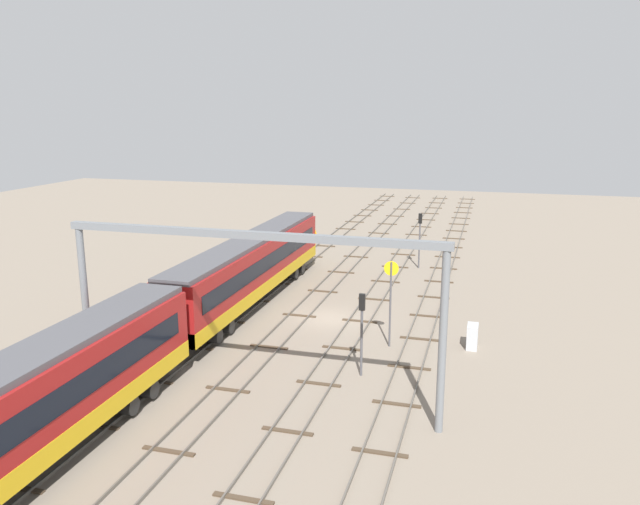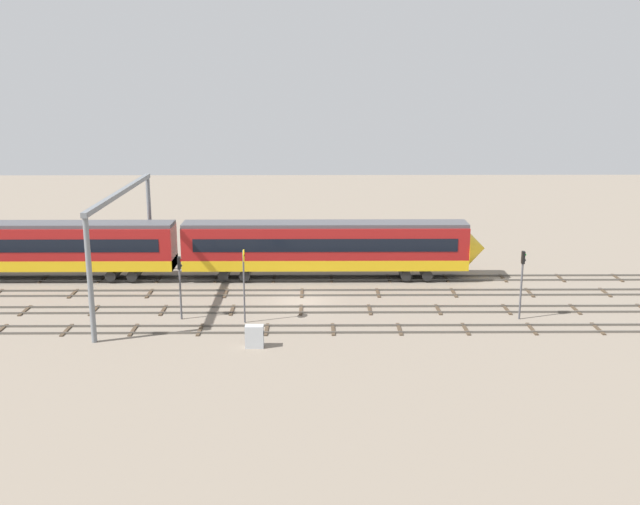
{
  "view_description": "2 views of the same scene",
  "coord_description": "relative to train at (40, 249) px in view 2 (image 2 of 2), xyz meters",
  "views": [
    {
      "loc": [
        -39.28,
        -10.38,
        14.12
      ],
      "look_at": [
        6.94,
        2.6,
        2.97
      ],
      "focal_mm": 34.84,
      "sensor_mm": 36.0,
      "label": 1
    },
    {
      "loc": [
        1.01,
        -54.66,
        17.3
      ],
      "look_at": [
        1.47,
        3.52,
        3.06
      ],
      "focal_mm": 41.58,
      "sensor_mm": 36.0,
      "label": 2
    }
  ],
  "objects": [
    {
      "name": "ground_plane",
      "position": [
        22.27,
        -6.46,
        -2.66
      ],
      "size": [
        144.14,
        144.14,
        0.0
      ],
      "primitive_type": "plane",
      "color": "gray"
    },
    {
      "name": "train",
      "position": [
        0.0,
        0.0,
        0.0
      ],
      "size": [
        75.2,
        3.24,
        4.8
      ],
      "color": "maroon",
      "rests_on": "ground"
    },
    {
      "name": "relay_cabinet",
      "position": [
        19.41,
        -16.15,
        -1.92
      ],
      "size": [
        1.2,
        0.64,
        1.47
      ],
      "color": "#B2B7BC",
      "rests_on": "ground"
    },
    {
      "name": "overhead_gantry",
      "position": [
        8.8,
        -6.14,
        3.88
      ],
      "size": [
        0.4,
        18.55,
        8.69
      ],
      "color": "slate",
      "rests_on": "ground"
    },
    {
      "name": "track_with_train",
      "position": [
        22.27,
        -0.0,
        -2.59
      ],
      "size": [
        128.14,
        2.4,
        0.16
      ],
      "color": "#59544C",
      "rests_on": "ground"
    },
    {
      "name": "track_near_foreground",
      "position": [
        22.27,
        -12.91,
        -2.59
      ],
      "size": [
        128.14,
        2.4,
        0.16
      ],
      "color": "#59544C",
      "rests_on": "ground"
    },
    {
      "name": "speed_sign_near_foreground",
      "position": [
        18.35,
        -11.29,
        0.75
      ],
      "size": [
        0.14,
        0.88,
        5.33
      ],
      "color": "#4C4C51",
      "rests_on": "ground"
    },
    {
      "name": "track_second_near",
      "position": [
        22.27,
        -8.61,
        -2.59
      ],
      "size": [
        128.14,
        2.4,
        0.16
      ],
      "color": "#59544C",
      "rests_on": "ground"
    },
    {
      "name": "signal_light_trackside_departure",
      "position": [
        13.74,
        -10.51,
        0.36
      ],
      "size": [
        0.31,
        0.32,
        4.62
      ],
      "color": "#4C4C51",
      "rests_on": "ground"
    },
    {
      "name": "signal_light_trackside_approach",
      "position": [
        38.01,
        -10.7,
        0.6
      ],
      "size": [
        0.31,
        0.32,
        5.02
      ],
      "color": "#4C4C51",
      "rests_on": "ground"
    },
    {
      "name": "track_middle",
      "position": [
        22.27,
        -4.3,
        -2.59
      ],
      "size": [
        128.14,
        2.4,
        0.16
      ],
      "color": "#59544C",
      "rests_on": "ground"
    }
  ]
}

